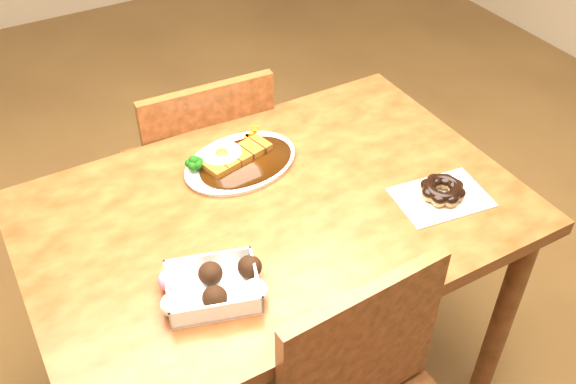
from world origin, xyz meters
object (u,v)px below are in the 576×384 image
donut_box (213,286)px  chair_far (202,172)px  katsu_curry_plate (238,160)px  pon_de_ring (442,191)px  table (275,236)px

donut_box → chair_far: bearing=69.9°
chair_far → katsu_curry_plate: bearing=90.1°
chair_far → donut_box: (-0.26, -0.71, 0.30)m
donut_box → pon_de_ring: bearing=0.5°
pon_de_ring → katsu_curry_plate: bearing=136.0°
pon_de_ring → chair_far: bearing=117.1°
table → chair_far: bearing=88.2°
chair_far → donut_box: 0.82m
table → pon_de_ring: bearing=-24.6°
table → donut_box: (-0.25, -0.18, 0.13)m
chair_far → katsu_curry_plate: chair_far is taller
table → chair_far: size_ratio=1.38×
pon_de_ring → donut_box: bearing=-179.5°
chair_far → katsu_curry_plate: size_ratio=2.52×
katsu_curry_plate → pon_de_ring: size_ratio=1.39×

